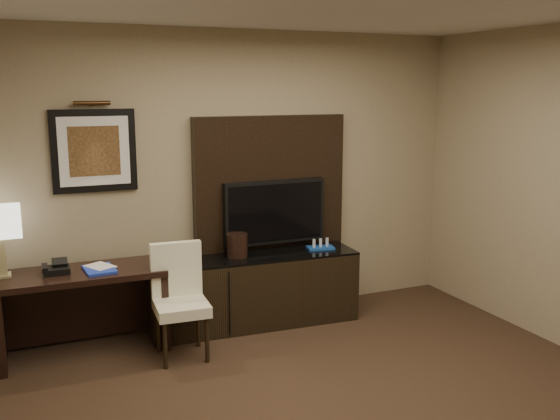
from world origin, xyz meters
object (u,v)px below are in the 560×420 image
desk (83,312)px  desk_chair (181,306)px  credenza (253,289)px  desk_phone (56,267)px  tv (274,212)px  ice_bucket (237,245)px  minibar_tray (321,244)px

desk → desk_chair: bearing=-29.2°
credenza → desk_phone: desk_phone is taller
tv → ice_bucket: tv is taller
credenza → ice_bucket: size_ratio=9.03×
ice_bucket → desk: bearing=-177.8°
tv → minibar_tray: size_ratio=3.99×
tv → ice_bucket: 0.51m
tv → minibar_tray: tv is taller
tv → minibar_tray: 0.54m
desk_phone → desk: bearing=-3.4°
ice_bucket → minibar_tray: size_ratio=0.85×
desk → desk_phone: 0.44m
minibar_tray → tv: bearing=154.1°
desk_chair → credenza: bearing=34.0°
tv → desk_phone: tv is taller
tv → desk_chair: 1.37m
credenza → desk_phone: bearing=-175.5°
credenza → desk_chair: desk_chair is taller
credenza → desk_phone: (-1.71, -0.03, 0.43)m
tv → desk_phone: bearing=-175.0°
ice_bucket → minibar_tray: bearing=-3.8°
desk → ice_bucket: 1.44m
desk_chair → desk_phone: desk_chair is taller
desk → tv: tv is taller
desk → credenza: (1.52, 0.05, -0.02)m
desk → tv: size_ratio=1.32×
desk → credenza: bearing=2.6°
desk_phone → minibar_tray: bearing=1.2°
desk_chair → desk_phone: size_ratio=4.26×
credenza → desk_chair: size_ratio=2.20×
desk → credenza: desk is taller
ice_bucket → credenza: bearing=-1.0°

